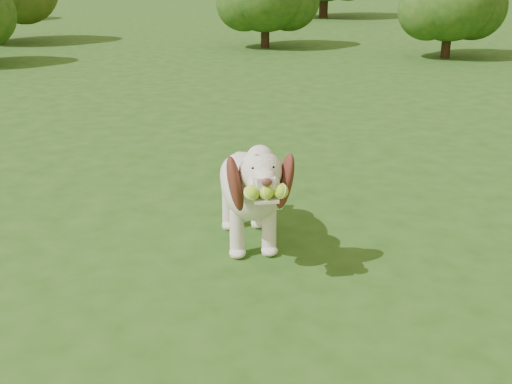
# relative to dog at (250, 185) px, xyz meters

# --- Properties ---
(ground) EXTENTS (80.00, 80.00, 0.00)m
(ground) POSITION_rel_dog_xyz_m (0.33, -0.49, -0.36)
(ground) COLOR #214714
(ground) RESTS_ON ground
(dog) EXTENTS (0.54, 1.03, 0.68)m
(dog) POSITION_rel_dog_xyz_m (0.00, 0.00, 0.00)
(dog) COLOR white
(dog) RESTS_ON ground
(shrub_c) EXTENTS (1.38, 1.38, 1.43)m
(shrub_c) POSITION_rel_dog_xyz_m (2.13, 7.25, 0.48)
(shrub_c) COLOR #382314
(shrub_c) RESTS_ON ground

